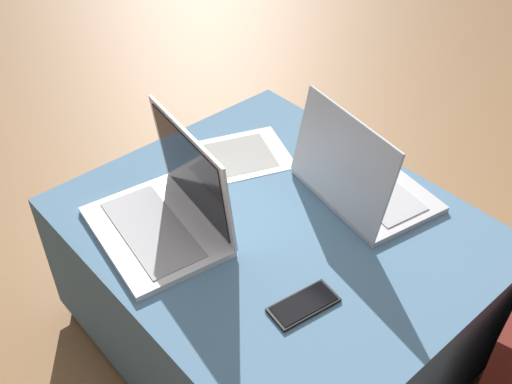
{
  "coord_description": "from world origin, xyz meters",
  "views": [
    {
      "loc": [
        0.76,
        -0.73,
        1.42
      ],
      "look_at": [
        -0.05,
        -0.02,
        0.52
      ],
      "focal_mm": 42.0,
      "sensor_mm": 36.0,
      "label": 1
    }
  ],
  "objects_px": {
    "laptop_near": "(167,211)",
    "cell_phone": "(304,305)",
    "paper_sheet": "(234,157)",
    "laptop_far": "(359,180)"
  },
  "relations": [
    {
      "from": "laptop_near",
      "to": "cell_phone",
      "type": "distance_m",
      "value": 0.39
    },
    {
      "from": "paper_sheet",
      "to": "cell_phone",
      "type": "bearing_deg",
      "value": -2.76
    },
    {
      "from": "laptop_far",
      "to": "paper_sheet",
      "type": "distance_m",
      "value": 0.36
    },
    {
      "from": "laptop_near",
      "to": "paper_sheet",
      "type": "bearing_deg",
      "value": 119.4
    },
    {
      "from": "laptop_near",
      "to": "laptop_far",
      "type": "xyz_separation_m",
      "value": [
        0.22,
        0.42,
        -0.0
      ]
    },
    {
      "from": "cell_phone",
      "to": "paper_sheet",
      "type": "xyz_separation_m",
      "value": [
        -0.49,
        0.22,
        -0.0
      ]
    },
    {
      "from": "laptop_near",
      "to": "cell_phone",
      "type": "xyz_separation_m",
      "value": [
        0.38,
        0.07,
        -0.05
      ]
    },
    {
      "from": "paper_sheet",
      "to": "laptop_far",
      "type": "bearing_deg",
      "value": 42.5
    },
    {
      "from": "laptop_far",
      "to": "paper_sheet",
      "type": "relative_size",
      "value": 1.04
    },
    {
      "from": "laptop_far",
      "to": "paper_sheet",
      "type": "xyz_separation_m",
      "value": [
        -0.33,
        -0.13,
        -0.05
      ]
    }
  ]
}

